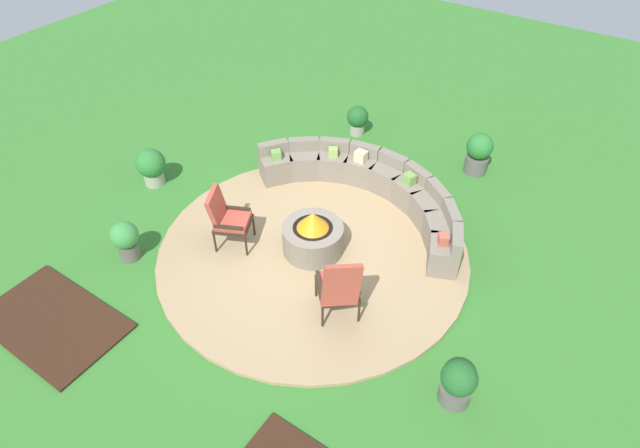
{
  "coord_description": "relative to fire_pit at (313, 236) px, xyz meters",
  "views": [
    {
      "loc": [
        3.54,
        -5.05,
        6.02
      ],
      "look_at": [
        0.0,
        0.2,
        0.45
      ],
      "focal_mm": 30.01,
      "sensor_mm": 36.0,
      "label": 1
    }
  ],
  "objects": [
    {
      "name": "ground_plane",
      "position": [
        0.0,
        0.0,
        -0.35
      ],
      "size": [
        24.0,
        24.0,
        0.0
      ],
      "primitive_type": "plane",
      "color": "#387A2D"
    },
    {
      "name": "patio_circle",
      "position": [
        0.0,
        0.0,
        -0.32
      ],
      "size": [
        4.95,
        4.95,
        0.06
      ],
      "primitive_type": "cylinder",
      "color": "tan",
      "rests_on": "ground_plane"
    },
    {
      "name": "mulch_bed_left",
      "position": [
        -2.23,
        -3.23,
        -0.33
      ],
      "size": [
        2.07,
        1.26,
        0.04
      ],
      "primitive_type": "cube",
      "color": "#382114",
      "rests_on": "ground_plane"
    },
    {
      "name": "fire_pit",
      "position": [
        0.0,
        0.0,
        0.0
      ],
      "size": [
        0.97,
        0.97,
        0.75
      ],
      "color": "gray",
      "rests_on": "patio_circle"
    },
    {
      "name": "curved_stone_bench",
      "position": [
        0.17,
        1.59,
        0.0
      ],
      "size": [
        4.15,
        1.81,
        0.7
      ],
      "color": "gray",
      "rests_on": "patio_circle"
    },
    {
      "name": "lounge_chair_front_left",
      "position": [
        -1.2,
        -0.61,
        0.25
      ],
      "size": [
        0.73,
        0.72,
        1.02
      ],
      "rotation": [
        0.0,
        0.0,
        5.15
      ],
      "color": "#2D2319",
      "rests_on": "patio_circle"
    },
    {
      "name": "lounge_chair_front_right",
      "position": [
        1.03,
        -0.88,
        0.27
      ],
      "size": [
        0.8,
        0.83,
        1.11
      ],
      "rotation": [
        0.0,
        0.0,
        7.04
      ],
      "color": "#2D2319",
      "rests_on": "patio_circle"
    },
    {
      "name": "potted_plant_0",
      "position": [
        -1.26,
        3.47,
        -0.01
      ],
      "size": [
        0.45,
        0.45,
        0.62
      ],
      "color": "#A89E8E",
      "rests_on": "ground_plane"
    },
    {
      "name": "potted_plant_1",
      "position": [
        -3.49,
        -0.13,
        0.04
      ],
      "size": [
        0.53,
        0.53,
        0.71
      ],
      "color": "#A89E8E",
      "rests_on": "ground_plane"
    },
    {
      "name": "potted_plant_2",
      "position": [
        2.92,
        -1.18,
        0.0
      ],
      "size": [
        0.45,
        0.45,
        0.68
      ],
      "color": "#605B56",
      "rests_on": "ground_plane"
    },
    {
      "name": "potted_plant_3",
      "position": [
        1.31,
        3.56,
        0.08
      ],
      "size": [
        0.49,
        0.49,
        0.81
      ],
      "color": "#605B56",
      "rests_on": "ground_plane"
    },
    {
      "name": "potted_plant_4",
      "position": [
        -2.34,
        -1.71,
        0.03
      ],
      "size": [
        0.44,
        0.44,
        0.69
      ],
      "color": "#605B56",
      "rests_on": "ground_plane"
    }
  ]
}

